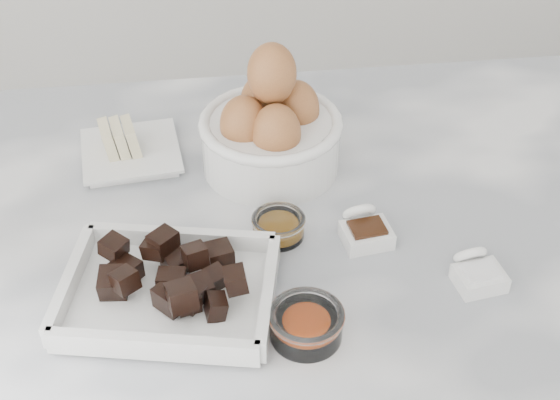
# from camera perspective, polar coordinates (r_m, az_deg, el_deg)

# --- Properties ---
(marble_slab) EXTENTS (1.20, 0.80, 0.04)m
(marble_slab) POSITION_cam_1_polar(r_m,az_deg,el_deg) (0.94, -0.99, -4.10)
(marble_slab) COLOR white
(marble_slab) RESTS_ON cabinet
(chocolate_dish) EXTENTS (0.26, 0.22, 0.06)m
(chocolate_dish) POSITION_cam_1_polar(r_m,az_deg,el_deg) (0.85, -8.18, -6.27)
(chocolate_dish) COLOR white
(chocolate_dish) RESTS_ON marble_slab
(butter_plate) EXTENTS (0.14, 0.14, 0.05)m
(butter_plate) POSITION_cam_1_polar(r_m,az_deg,el_deg) (1.07, -11.00, 3.82)
(butter_plate) COLOR white
(butter_plate) RESTS_ON marble_slab
(sugar_ramekin) EXTENTS (0.09, 0.09, 0.05)m
(sugar_ramekin) POSITION_cam_1_polar(r_m,az_deg,el_deg) (1.04, 0.22, 4.42)
(sugar_ramekin) COLOR white
(sugar_ramekin) RESTS_ON marble_slab
(egg_bowl) EXTENTS (0.19, 0.19, 0.18)m
(egg_bowl) POSITION_cam_1_polar(r_m,az_deg,el_deg) (1.01, -0.68, 5.19)
(egg_bowl) COLOR white
(egg_bowl) RESTS_ON marble_slab
(honey_bowl) EXTENTS (0.06, 0.06, 0.03)m
(honey_bowl) POSITION_cam_1_polar(r_m,az_deg,el_deg) (0.92, -0.11, -1.92)
(honey_bowl) COLOR white
(honey_bowl) RESTS_ON marble_slab
(zest_bowl) EXTENTS (0.08, 0.08, 0.03)m
(zest_bowl) POSITION_cam_1_polar(r_m,az_deg,el_deg) (0.81, 1.94, -8.98)
(zest_bowl) COLOR white
(zest_bowl) RESTS_ON marble_slab
(vanilla_spoon) EXTENTS (0.06, 0.07, 0.04)m
(vanilla_spoon) POSITION_cam_1_polar(r_m,az_deg,el_deg) (0.93, 6.21, -2.12)
(vanilla_spoon) COLOR white
(vanilla_spoon) RESTS_ON marble_slab
(salt_spoon) EXTENTS (0.06, 0.07, 0.04)m
(salt_spoon) POSITION_cam_1_polar(r_m,az_deg,el_deg) (0.90, 14.22, -5.13)
(salt_spoon) COLOR white
(salt_spoon) RESTS_ON marble_slab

